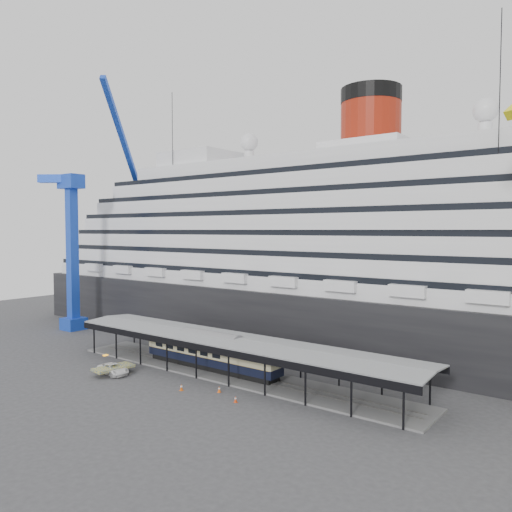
{
  "coord_description": "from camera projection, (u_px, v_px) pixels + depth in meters",
  "views": [
    {
      "loc": [
        43.97,
        -47.37,
        20.17
      ],
      "look_at": [
        1.93,
        8.0,
        16.53
      ],
      "focal_mm": 35.0,
      "sensor_mm": 36.0,
      "label": 1
    }
  ],
  "objects": [
    {
      "name": "crane_blue",
      "position": [
        77.0,
        231.0,
        99.93
      ],
      "size": [
        22.63,
        19.19,
        47.6
      ],
      "color": "blue",
      "rests_on": "ground"
    },
    {
      "name": "traffic_cone_right",
      "position": [
        236.0,
        399.0,
        58.28
      ],
      "size": [
        0.49,
        0.49,
        0.77
      ],
      "rotation": [
        0.0,
        0.0,
        -0.27
      ],
      "color": "red",
      "rests_on": "ground"
    },
    {
      "name": "ground",
      "position": [
        207.0,
        384.0,
        65.28
      ],
      "size": [
        200.0,
        200.0,
        0.0
      ],
      "primitive_type": "plane",
      "color": "#38383B",
      "rests_on": "ground"
    },
    {
      "name": "platform_canopy",
      "position": [
        232.0,
        358.0,
        69.14
      ],
      "size": [
        56.0,
        9.18,
        5.3
      ],
      "color": "slate",
      "rests_on": "ground"
    },
    {
      "name": "port_truck",
      "position": [
        113.0,
        369.0,
        69.6
      ],
      "size": [
        5.66,
        3.15,
        1.5
      ],
      "primitive_type": "imported",
      "rotation": [
        0.0,
        0.0,
        1.44
      ],
      "color": "silver",
      "rests_on": "ground"
    },
    {
      "name": "cruise_ship",
      "position": [
        328.0,
        240.0,
        89.75
      ],
      "size": [
        130.0,
        30.0,
        43.9
      ],
      "color": "black",
      "rests_on": "ground"
    },
    {
      "name": "traffic_cone_left",
      "position": [
        181.0,
        387.0,
        62.59
      ],
      "size": [
        0.44,
        0.44,
        0.85
      ],
      "rotation": [
        0.0,
        0.0,
        0.0
      ],
      "color": "#D0510B",
      "rests_on": "ground"
    },
    {
      "name": "traffic_cone_mid",
      "position": [
        219.0,
        389.0,
        61.89
      ],
      "size": [
        0.47,
        0.47,
        0.81
      ],
      "rotation": [
        0.0,
        0.0,
        0.15
      ],
      "color": "#E9570C",
      "rests_on": "ground"
    },
    {
      "name": "pullman_carriage",
      "position": [
        211.0,
        351.0,
        71.47
      ],
      "size": [
        23.32,
        3.27,
        22.88
      ],
      "rotation": [
        0.0,
        0.0,
        -0.0
      ],
      "color": "black",
      "rests_on": "ground"
    }
  ]
}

